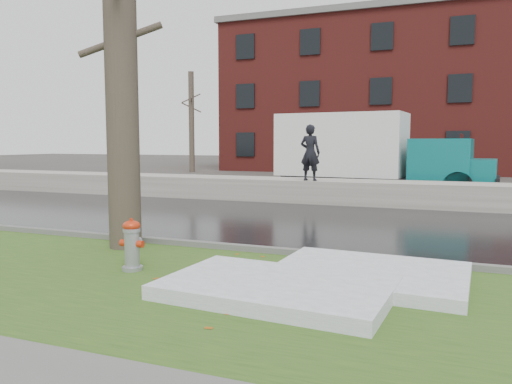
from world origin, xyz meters
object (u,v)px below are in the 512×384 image
(box_truck, at_px, (366,151))
(worker, at_px, (310,153))
(fire_hydrant, at_px, (132,242))
(tree, at_px, (121,44))

(box_truck, bearing_deg, worker, -100.13)
(fire_hydrant, bearing_deg, worker, 85.72)
(tree, height_order, box_truck, tree)
(fire_hydrant, relative_size, tree, 0.11)
(fire_hydrant, bearing_deg, tree, 126.82)
(fire_hydrant, xyz_separation_m, box_truck, (1.39, 13.04, 1.16))
(fire_hydrant, height_order, box_truck, box_truck)
(tree, bearing_deg, box_truck, 78.00)
(box_truck, bearing_deg, fire_hydrant, -91.12)
(tree, relative_size, worker, 4.11)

